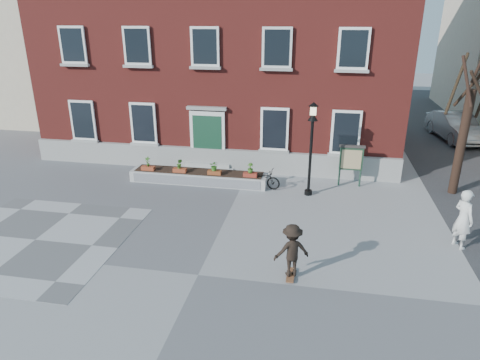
% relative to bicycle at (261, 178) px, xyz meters
% --- Properties ---
extents(ground, '(100.00, 100.00, 0.00)m').
position_rel_bicycle_xyz_m(ground, '(-0.87, -7.06, -0.45)').
color(ground, gray).
rests_on(ground, ground).
extents(checker_patch, '(6.00, 6.00, 0.01)m').
position_rel_bicycle_xyz_m(checker_patch, '(-6.87, -6.06, -0.45)').
color(checker_patch, '#57575A').
rests_on(checker_patch, ground).
extents(distant_building, '(10.00, 12.00, 13.00)m').
position_rel_bicycle_xyz_m(distant_building, '(-18.87, 12.94, 6.05)').
color(distant_building, beige).
rests_on(distant_building, ground).
extents(bicycle, '(1.80, 0.93, 0.90)m').
position_rel_bicycle_xyz_m(bicycle, '(0.00, 0.00, 0.00)').
color(bicycle, black).
rests_on(bicycle, ground).
extents(parked_car, '(2.58, 5.20, 1.64)m').
position_rel_bicycle_xyz_m(parked_car, '(10.45, 9.87, 0.37)').
color(parked_car, '#A6A8AA').
rests_on(parked_car, ground).
extents(bystander, '(0.76, 0.87, 2.00)m').
position_rel_bicycle_xyz_m(bystander, '(7.08, -3.88, 0.55)').
color(bystander, silver).
rests_on(bystander, ground).
extents(brick_building, '(18.40, 10.85, 12.60)m').
position_rel_bicycle_xyz_m(brick_building, '(-2.87, 6.91, 5.85)').
color(brick_building, maroon).
rests_on(brick_building, ground).
extents(planter_assembly, '(6.20, 1.12, 1.15)m').
position_rel_bicycle_xyz_m(planter_assembly, '(-2.86, 0.11, -0.14)').
color(planter_assembly, beige).
rests_on(planter_assembly, ground).
extents(bare_tree, '(1.83, 1.83, 6.16)m').
position_rel_bicycle_xyz_m(bare_tree, '(8.14, 0.95, 2.34)').
color(bare_tree, black).
rests_on(bare_tree, ground).
extents(lamp_post, '(0.40, 0.40, 3.93)m').
position_rel_bicycle_xyz_m(lamp_post, '(2.07, -0.40, 2.09)').
color(lamp_post, black).
rests_on(lamp_post, ground).
extents(notice_board, '(1.10, 0.16, 1.87)m').
position_rel_bicycle_xyz_m(notice_board, '(3.82, 0.95, 0.81)').
color(notice_board, '#193324').
rests_on(notice_board, ground).
extents(skateboarder, '(1.18, 0.95, 1.68)m').
position_rel_bicycle_xyz_m(skateboarder, '(1.80, -6.64, 0.42)').
color(skateboarder, brown).
rests_on(skateboarder, ground).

